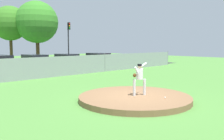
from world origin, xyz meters
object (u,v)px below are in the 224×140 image
at_px(parked_car_slate, 67,62).
at_px(traffic_light_far, 69,36).
at_px(baseball, 165,97).
at_px(parked_car_red, 98,60).
at_px(parked_car_white, 35,63).
at_px(pitcher_youth, 139,76).

bearing_deg(parked_car_slate, traffic_light_far, 53.09).
xyz_separation_m(baseball, traffic_light_far, (8.78, 20.36, 3.35)).
bearing_deg(parked_car_red, parked_car_slate, 171.92).
xyz_separation_m(baseball, parked_car_white, (1.92, 16.10, 0.50)).
height_order(pitcher_youth, parked_car_white, pitcher_youth).
xyz_separation_m(baseball, parked_car_red, (9.61, 15.60, 0.49)).
bearing_deg(pitcher_youth, parked_car_slate, 68.20).
distance_m(parked_car_red, traffic_light_far, 5.61).
bearing_deg(traffic_light_far, parked_car_white, -148.18).
bearing_deg(parked_car_red, baseball, -121.64).
relative_size(parked_car_red, parked_car_slate, 1.11).
distance_m(parked_car_white, traffic_light_far, 8.57).
height_order(pitcher_youth, parked_car_red, pitcher_youth).
xyz_separation_m(pitcher_youth, parked_car_slate, (5.98, 14.96, -0.41)).
relative_size(parked_car_slate, traffic_light_far, 0.79).
relative_size(parked_car_white, parked_car_red, 1.02).
xyz_separation_m(parked_car_white, parked_car_red, (7.70, -0.49, -0.02)).
height_order(pitcher_youth, traffic_light_far, traffic_light_far).
distance_m(baseball, parked_car_white, 16.22).
height_order(parked_car_white, parked_car_red, parked_car_white).
height_order(parked_car_red, traffic_light_far, traffic_light_far).
bearing_deg(traffic_light_far, parked_car_red, -80.10).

